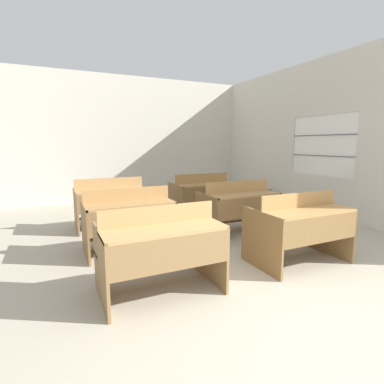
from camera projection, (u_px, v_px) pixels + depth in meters
ground_plane at (352, 346)px, 2.21m from camera, size 30.00×30.00×0.00m
wall_back at (130, 139)px, 7.87m from camera, size 6.43×0.06×3.20m
wall_right_with_window at (319, 137)px, 6.24m from camera, size 0.06×6.59×3.20m
bench_front_left at (161, 247)px, 2.94m from camera, size 1.17×0.75×0.89m
bench_front_right at (301, 226)px, 3.70m from camera, size 1.17×0.75×0.89m
bench_second_left at (129, 218)px, 4.10m from camera, size 1.17×0.75×0.89m
bench_second_right at (239, 206)px, 4.87m from camera, size 1.17×0.75×0.89m
bench_third_left at (111, 201)px, 5.28m from camera, size 1.17×0.75×0.89m
bench_third_right at (203, 194)px, 6.04m from camera, size 1.17×0.75×0.89m
wastepaper_bin at (267, 196)px, 7.47m from camera, size 0.25×0.25×0.35m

